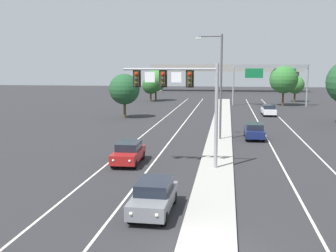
{
  "coord_description": "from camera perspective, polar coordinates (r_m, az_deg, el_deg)",
  "views": [
    {
      "loc": [
        0.68,
        -14.7,
        7.15
      ],
      "look_at": [
        -3.2,
        11.63,
        3.2
      ],
      "focal_mm": 43.16,
      "sensor_mm": 36.0,
      "label": 1
    }
  ],
  "objects": [
    {
      "name": "car_oncoming_grey",
      "position": [
        20.14,
        -2.03,
        -9.88
      ],
      "size": [
        1.87,
        4.49,
        1.58
      ],
      "color": "slate",
      "rests_on": "ground"
    },
    {
      "name": "lane_stripe_oncoming_center",
      "position": [
        40.69,
        0.66,
        -1.67
      ],
      "size": [
        0.14,
        100.0,
        0.01
      ],
      "primitive_type": "cube",
      "color": "silver",
      "rests_on": "ground"
    },
    {
      "name": "overhead_signal_mast",
      "position": [
        27.82,
        2.17,
        4.98
      ],
      "size": [
        6.59,
        0.44,
        7.2
      ],
      "color": "gray",
      "rests_on": "median_island"
    },
    {
      "name": "lane_stripe_receding_center",
      "position": [
        40.53,
        13.95,
        -1.96
      ],
      "size": [
        0.14,
        100.0,
        0.01
      ],
      "primitive_type": "cube",
      "color": "silver",
      "rests_on": "ground"
    },
    {
      "name": "tree_far_left_a",
      "position": [
        82.62,
        -2.46,
        5.73
      ],
      "size": [
        3.46,
        3.46,
        5.0
      ],
      "color": "#4C3823",
      "rests_on": "ground"
    },
    {
      "name": "overpass_bridge",
      "position": [
        116.98,
        8.13,
        7.69
      ],
      "size": [
        42.4,
        6.4,
        7.65
      ],
      "color": "gray",
      "rests_on": "ground"
    },
    {
      "name": "tree_far_left_c",
      "position": [
        56.26,
        -6.17,
        5.19
      ],
      "size": [
        4.24,
        4.24,
        6.13
      ],
      "color": "#4C3823",
      "rests_on": "ground"
    },
    {
      "name": "edge_stripe_right",
      "position": [
        40.99,
        18.55,
        -2.04
      ],
      "size": [
        0.14,
        100.0,
        0.01
      ],
      "primitive_type": "cube",
      "color": "silver",
      "rests_on": "ground"
    },
    {
      "name": "highway_sign_gantry",
      "position": [
        75.22,
        14.25,
        7.43
      ],
      "size": [
        13.28,
        0.42,
        7.5
      ],
      "color": "gray",
      "rests_on": "ground"
    },
    {
      "name": "tree_far_right_b",
      "position": [
        85.5,
        17.52,
        5.58
      ],
      "size": [
        3.67,
        3.67,
        5.31
      ],
      "color": "#4C3823",
      "rests_on": "ground"
    },
    {
      "name": "tree_far_right_c",
      "position": [
        76.21,
        16.03,
        6.35
      ],
      "size": [
        5.08,
        5.08,
        7.35
      ],
      "color": "#4C3823",
      "rests_on": "ground"
    },
    {
      "name": "car_receding_navy",
      "position": [
        40.81,
        12.07,
        -0.67
      ],
      "size": [
        1.86,
        4.49,
        1.58
      ],
      "color": "#141E4C",
      "rests_on": "ground"
    },
    {
      "name": "edge_stripe_left",
      "position": [
        41.26,
        -3.89,
        -1.55
      ],
      "size": [
        0.14,
        100.0,
        0.01
      ],
      "primitive_type": "cube",
      "color": "silver",
      "rests_on": "ground"
    },
    {
      "name": "tree_far_left_b",
      "position": [
        84.03,
        -1.74,
        6.43
      ],
      "size": [
        4.45,
        4.45,
        6.44
      ],
      "color": "#4C3823",
      "rests_on": "ground"
    },
    {
      "name": "car_receding_white",
      "position": [
        60.78,
        14.02,
        2.21
      ],
      "size": [
        1.88,
        4.5,
        1.58
      ],
      "color": "silver",
      "rests_on": "ground"
    },
    {
      "name": "car_oncoming_red",
      "position": [
        30.09,
        -5.6,
        -3.74
      ],
      "size": [
        1.91,
        4.51,
        1.58
      ],
      "color": "maroon",
      "rests_on": "ground"
    },
    {
      "name": "median_island",
      "position": [
        33.46,
        7.05,
        -3.83
      ],
      "size": [
        2.4,
        110.0,
        0.15
      ],
      "primitive_type": "cube",
      "color": "#9E9B93",
      "rests_on": "ground"
    },
    {
      "name": "street_lamp_median",
      "position": [
        39.09,
        7.18,
        6.39
      ],
      "size": [
        2.58,
        0.28,
        10.0
      ],
      "color": "#4C4C51",
      "rests_on": "median_island"
    }
  ]
}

